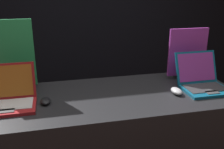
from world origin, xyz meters
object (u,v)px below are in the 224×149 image
object	(u,v)px
mouse_front	(46,101)
promo_stand_back	(187,55)
laptop_front	(8,97)
promo_stand_front	(10,57)
mouse_back	(176,91)
laptop_back	(202,81)

from	to	relation	value
mouse_front	promo_stand_back	bearing A→B (deg)	12.83
laptop_front	mouse_front	world-z (taller)	laptop_front
promo_stand_front	mouse_back	xyz separation A→B (m)	(1.11, -0.35, -0.22)
mouse_front	promo_stand_back	world-z (taller)	promo_stand_back
promo_stand_front	promo_stand_back	distance (m)	1.34
laptop_back	mouse_back	world-z (taller)	laptop_back
mouse_front	promo_stand_front	size ratio (longest dim) A/B	0.21
laptop_front	promo_stand_front	xyz separation A→B (m)	(0.00, 0.28, 0.18)
mouse_back	promo_stand_back	bearing A→B (deg)	52.86
promo_stand_front	laptop_back	size ratio (longest dim) A/B	1.50
mouse_front	promo_stand_back	distance (m)	1.16
promo_stand_front	promo_stand_back	xyz separation A→B (m)	(1.34, -0.05, -0.05)
laptop_front	mouse_back	distance (m)	1.12
promo_stand_back	laptop_front	bearing A→B (deg)	-170.30
promo_stand_front	laptop_back	xyz separation A→B (m)	(1.34, -0.30, -0.18)
mouse_front	promo_stand_back	xyz separation A→B (m)	(1.12, 0.25, 0.17)
promo_stand_front	mouse_back	distance (m)	1.19
laptop_back	mouse_back	bearing A→B (deg)	-166.54
promo_stand_front	mouse_back	size ratio (longest dim) A/B	4.35
laptop_back	promo_stand_back	xyz separation A→B (m)	(-0.00, 0.25, 0.13)
promo_stand_front	laptop_front	bearing A→B (deg)	-90.00
laptop_front	mouse_back	size ratio (longest dim) A/B	2.87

